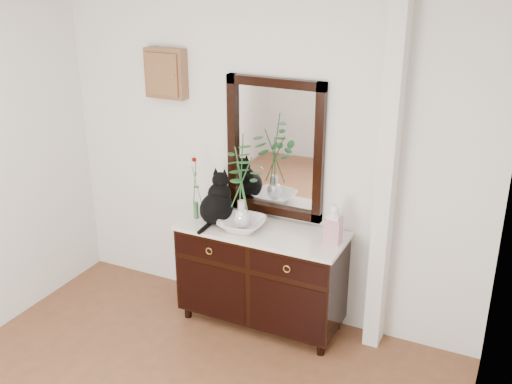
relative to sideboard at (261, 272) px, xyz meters
The scene contains 10 objects.
wall_back 0.92m from the sideboard, 111.80° to the left, with size 3.60×0.04×2.70m, color silver.
pilaster 1.27m from the sideboard, 10.70° to the left, with size 0.12×0.20×2.70m, color silver.
sideboard is the anchor object (origin of this frame).
wall_mirror 0.99m from the sideboard, 90.00° to the left, with size 0.80×0.06×1.10m.
key_cabinet 1.77m from the sideboard, 167.54° to the left, with size 0.35×0.10×0.40m, color brown.
cat 0.69m from the sideboard, behind, with size 0.29×0.35×0.41m, color black, non-canonical shape.
lotus_bowl 0.45m from the sideboard, 154.28° to the right, with size 0.36×0.36×0.09m, color white.
vase_branches 0.80m from the sideboard, 154.28° to the right, with size 0.37×0.37×0.77m, color silver, non-canonical shape.
bud_vase_rose 0.86m from the sideboard, behind, with size 0.06×0.06×0.53m, color #346A3B, non-canonical shape.
ginger_jar 0.78m from the sideboard, ahead, with size 0.12×0.12×0.31m, color white, non-canonical shape.
Camera 1 is at (1.88, -2.08, 2.85)m, focal length 42.00 mm.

